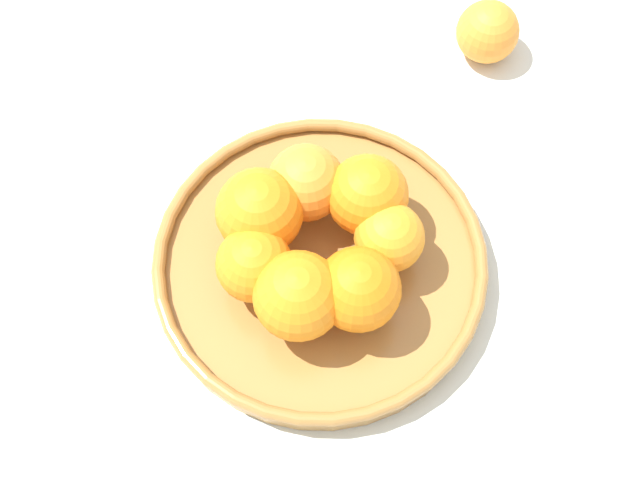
{
  "coord_description": "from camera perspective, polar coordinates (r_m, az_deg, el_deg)",
  "views": [
    {
      "loc": [
        0.35,
        -0.03,
        0.78
      ],
      "look_at": [
        0.0,
        0.0,
        0.07
      ],
      "focal_mm": 50.0,
      "sensor_mm": 36.0,
      "label": 1
    }
  ],
  "objects": [
    {
      "name": "ground_plane",
      "position": [
        0.85,
        -0.0,
        -2.09
      ],
      "size": [
        4.0,
        4.0,
        0.0
      ],
      "primitive_type": "plane",
      "color": "silver"
    },
    {
      "name": "fruit_bowl",
      "position": [
        0.84,
        -0.0,
        -1.62
      ],
      "size": [
        0.31,
        0.31,
        0.03
      ],
      "color": "#A57238",
      "rests_on": "ground_plane"
    },
    {
      "name": "orange_pile",
      "position": [
        0.79,
        -0.29,
        0.03
      ],
      "size": [
        0.19,
        0.19,
        0.08
      ],
      "color": "orange",
      "rests_on": "fruit_bowl"
    },
    {
      "name": "stray_orange",
      "position": [
        0.98,
        10.68,
        12.97
      ],
      "size": [
        0.07,
        0.07,
        0.07
      ],
      "primitive_type": "sphere",
      "color": "orange",
      "rests_on": "ground_plane"
    }
  ]
}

